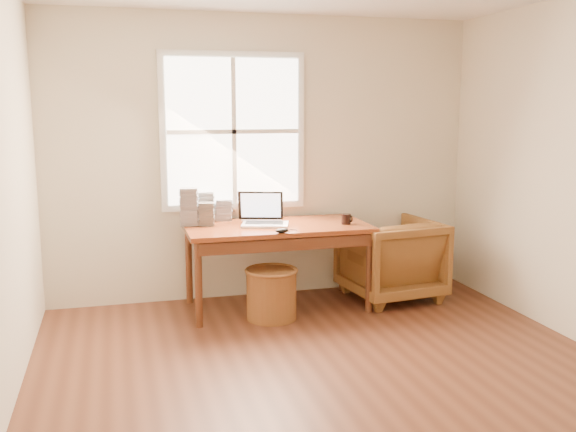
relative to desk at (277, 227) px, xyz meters
name	(u,v)px	position (x,y,z in m)	size (l,w,h in m)	color
room_shell	(338,182)	(-0.02, -1.64, 0.59)	(4.04, 4.54, 2.64)	brown
desk	(277,227)	(0.00, 0.00, 0.00)	(1.60, 0.80, 0.04)	brown
armchair	(391,259)	(1.09, 0.00, -0.35)	(0.80, 0.83, 0.75)	brown
wicker_stool	(271,295)	(-0.12, -0.29, -0.52)	(0.42, 0.42, 0.42)	brown
laptop	(265,207)	(-0.11, -0.01, 0.18)	(0.44, 0.46, 0.33)	silver
mouse	(282,231)	(-0.05, -0.36, 0.04)	(0.11, 0.07, 0.04)	black
coffee_mug	(346,219)	(0.60, -0.13, 0.07)	(0.08, 0.08, 0.09)	black
cd_stack_a	(205,207)	(-0.58, 0.34, 0.15)	(0.14, 0.12, 0.27)	silver
cd_stack_b	(207,214)	(-0.60, 0.14, 0.12)	(0.13, 0.11, 0.20)	#28272D
cd_stack_c	(189,207)	(-0.74, 0.17, 0.19)	(0.15, 0.13, 0.33)	#A9A8B6
cd_stack_d	(224,210)	(-0.41, 0.36, 0.11)	(0.15, 0.13, 0.19)	#ACB0B7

